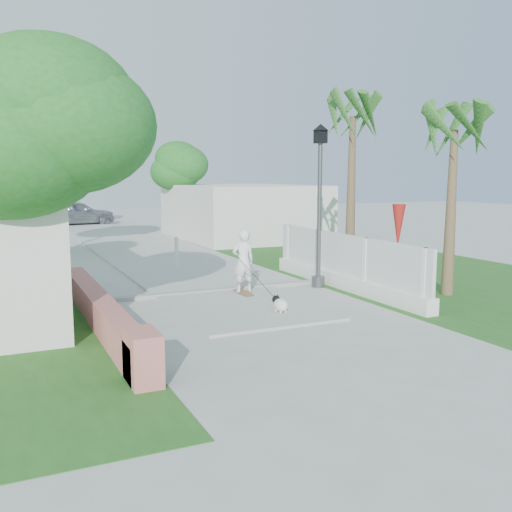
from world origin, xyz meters
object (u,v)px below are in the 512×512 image
street_lamp (320,199)px  parked_car (77,213)px  skateboarder (248,267)px  dog (280,304)px  bollard (177,252)px  patio_umbrella (398,227)px

street_lamp → parked_car: bearing=98.3°
skateboarder → dog: (0.01, -1.72, -0.58)m
bollard → dog: (0.30, -6.85, -0.36)m
skateboarder → dog: skateboarder is taller
patio_umbrella → street_lamp: bearing=152.2°
skateboarder → parked_car: skateboarder is taller
street_lamp → dog: (-2.40, -2.35, -2.20)m
street_lamp → skateboarder: street_lamp is taller
bollard → parked_car: size_ratio=0.24×
bollard → patio_umbrella: bearing=-50.1°
bollard → skateboarder: size_ratio=0.45×
street_lamp → dog: 4.02m
dog → bollard: bearing=90.2°
skateboarder → bollard: bearing=-84.3°
street_lamp → dog: size_ratio=7.21×
dog → parked_car: parked_car is taller
patio_umbrella → skateboarder: (-4.31, 0.37, -0.88)m
bollard → dog: bollard is taller
skateboarder → parked_car: bearing=-85.1°
bollard → dog: 6.87m
street_lamp → parked_car: street_lamp is taller
patio_umbrella → parked_car: 24.88m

